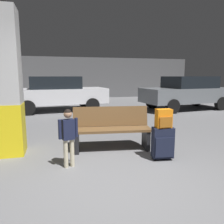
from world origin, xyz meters
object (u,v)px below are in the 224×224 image
Objects in this scene: parked_car_far at (58,93)px; structural_pillar at (5,84)px; suitcase at (163,143)px; parked_car_side at (187,92)px; bench at (112,129)px; backpack_bright at (164,119)px; child at (68,132)px.

structural_pillar is at bearing -100.98° from parked_car_far.
suitcase is at bearing -20.76° from structural_pillar.
structural_pillar is 0.66× the size of parked_car_far.
suitcase is at bearing -75.02° from parked_car_far.
suitcase is 0.14× the size of parked_car_side.
parked_car_far is at bearing 99.76° from bench.
parked_car_far is (-0.97, 5.66, 0.36)m from bench.
suitcase is at bearing 138.31° from backpack_bright.
parked_car_side is at bearing 53.59° from backpack_bright.
backpack_bright is (0.00, -0.00, 0.45)m from suitcase.
suitcase is 6.80m from parked_car_side.
child is 7.85m from parked_car_side.
structural_pillar is 3.16m from suitcase.
parked_car_side is (4.03, 5.46, 0.48)m from suitcase.
suitcase is at bearing -126.41° from parked_car_side.
suitcase is 1.78× the size of backpack_bright.
structural_pillar is 0.65× the size of parked_car_side.
backpack_bright is (0.76, -0.81, 0.33)m from bench.
backpack_bright is at bearing -41.69° from suitcase.
backpack_bright is (2.78, -1.06, -0.61)m from structural_pillar.
parked_car_side reaches higher than child.
bench is 6.68m from parked_car_side.
child is 0.24× the size of parked_car_far.
parked_car_side is (5.72, 5.37, 0.19)m from child.
child is 0.23× the size of parked_car_side.
parked_car_far reaches higher than backpack_bright.
parked_car_side reaches higher than backpack_bright.
structural_pillar reaches higher than parked_car_side.
suitcase is 0.61× the size of child.
backpack_bright reaches higher than suitcase.
child reaches higher than bench.
child is at bearing -89.63° from parked_car_far.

